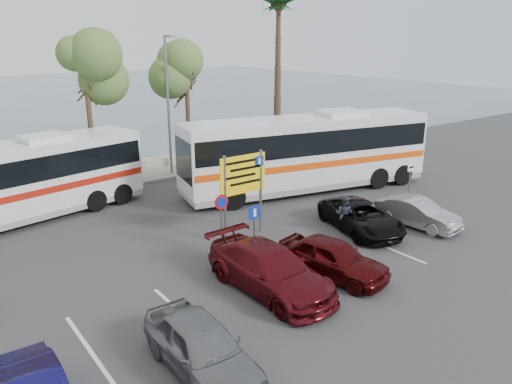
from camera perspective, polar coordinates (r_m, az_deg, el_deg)
ground at (r=18.38m, az=1.80°, el=-8.78°), size 120.00×120.00×0.00m
kerb_strip at (r=29.89m, az=-15.06°, el=1.23°), size 44.00×2.40×0.15m
seawall at (r=31.65m, az=-16.46°, el=2.43°), size 48.00×0.80×0.60m
tree_mid at (r=28.33m, az=-19.01°, el=13.58°), size 3.20×3.20×8.00m
tree_right at (r=30.75m, az=-7.99°, el=13.66°), size 3.20×3.20×7.40m
palm_tree at (r=34.65m, az=2.60°, el=20.34°), size 4.80×4.80×11.20m
street_lamp_right at (r=29.77m, az=-9.97°, el=10.41°), size 0.45×1.15×8.01m
direction_sign at (r=20.46m, az=-1.47°, el=1.30°), size 2.20×0.12×3.60m
sign_no_stop at (r=19.23m, az=-3.97°, el=-2.49°), size 0.60×0.08×2.35m
sign_parking at (r=18.25m, az=-0.19°, el=-3.92°), size 0.50×0.07×2.25m
sign_taxi at (r=25.59m, az=17.18°, el=1.49°), size 0.50×0.07×2.20m
lane_markings at (r=17.05m, az=0.86°, el=-10.97°), size 12.02×4.20×0.01m
coach_bus_left at (r=24.54m, az=-26.39°, el=0.58°), size 12.47×4.89×3.80m
coach_bus_right at (r=27.01m, az=5.81°, el=4.22°), size 13.98×5.74×4.26m
car_silver_a at (r=13.08m, az=-6.25°, el=-17.20°), size 1.78×4.20×1.42m
car_maroon at (r=16.63m, az=1.59°, el=-8.87°), size 2.29×5.24×1.50m
car_red at (r=17.78m, az=8.74°, el=-7.46°), size 2.50×4.32×1.38m
suv_black at (r=22.05m, az=11.90°, el=-2.78°), size 3.23×4.96×1.27m
car_silver_b at (r=23.19m, az=17.98°, el=-2.30°), size 1.67×3.88×1.24m
pedestrian_far at (r=21.73m, az=10.05°, el=-2.49°), size 0.89×0.97×1.62m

